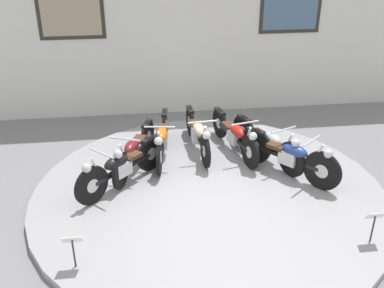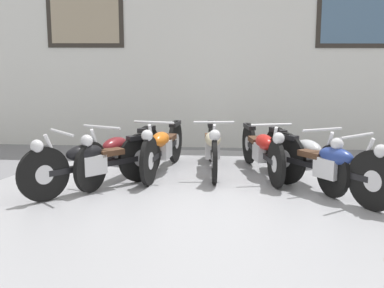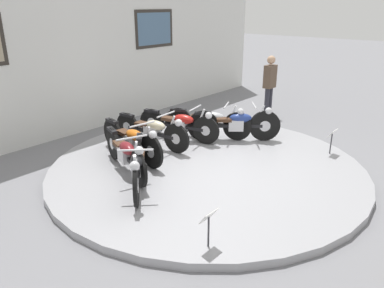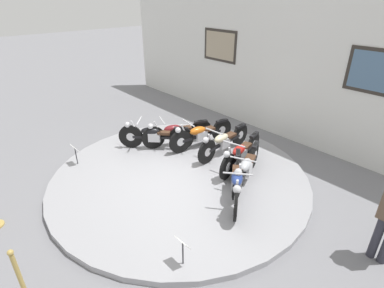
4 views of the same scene
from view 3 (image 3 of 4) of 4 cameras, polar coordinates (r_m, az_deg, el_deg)
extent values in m
plane|color=slate|center=(7.13, 2.21, -3.94)|extent=(60.00, 60.00, 0.00)
cylinder|color=#99999E|center=(7.10, 2.22, -3.49)|extent=(5.82, 5.82, 0.12)
cube|color=silver|center=(9.35, -17.04, 14.50)|extent=(14.00, 0.20, 4.21)
cube|color=#2D2823|center=(10.76, -5.74, 17.08)|extent=(1.40, 0.02, 1.00)
cube|color=slate|center=(10.76, -5.72, 17.08)|extent=(1.24, 0.02, 0.84)
cylinder|color=black|center=(5.61, -8.52, -6.26)|extent=(0.50, 0.49, 0.64)
cylinder|color=silver|center=(5.61, -8.52, -6.26)|extent=(0.21, 0.21, 0.23)
cylinder|color=black|center=(6.84, -7.92, -1.16)|extent=(0.50, 0.49, 0.64)
cylinder|color=silver|center=(6.84, -7.92, -1.16)|extent=(0.21, 0.21, 0.23)
cube|color=black|center=(6.22, -8.19, -3.46)|extent=(0.93, 0.93, 0.07)
cube|color=silver|center=(6.17, -8.22, -3.44)|extent=(0.37, 0.37, 0.24)
ellipsoid|color=black|center=(6.02, -8.34, -2.43)|extent=(0.50, 0.49, 0.20)
cube|color=#472D1E|center=(6.37, -8.16, -1.50)|extent=(0.37, 0.37, 0.07)
cube|color=black|center=(6.74, -8.04, 1.00)|extent=(0.33, 0.32, 0.06)
cylinder|color=silver|center=(5.66, -8.55, -3.78)|extent=(0.21, 0.21, 0.54)
cylinder|color=silver|center=(5.66, -8.63, -0.92)|extent=(0.40, 0.41, 0.03)
sphere|color=silver|center=(5.41, -8.74, -3.33)|extent=(0.15, 0.15, 0.15)
cylinder|color=black|center=(6.16, -8.10, -3.78)|extent=(0.28, 0.60, 0.63)
cylinder|color=silver|center=(6.16, -8.10, -3.78)|extent=(0.14, 0.23, 0.22)
cylinder|color=black|center=(7.35, -11.94, 0.07)|extent=(0.28, 0.60, 0.63)
cylinder|color=silver|center=(7.35, -11.94, 0.07)|extent=(0.14, 0.23, 0.22)
cube|color=black|center=(6.75, -10.19, -1.68)|extent=(0.51, 1.18, 0.07)
cube|color=silver|center=(6.71, -10.09, -1.64)|extent=(0.30, 0.37, 0.24)
ellipsoid|color=maroon|center=(6.56, -9.89, -0.64)|extent=(0.38, 0.53, 0.20)
cube|color=#472D1E|center=(6.90, -10.87, 0.00)|extent=(0.30, 0.37, 0.07)
cube|color=black|center=(7.27, -12.10, 2.04)|extent=(0.22, 0.37, 0.06)
cylinder|color=silver|center=(6.21, -8.70, -1.60)|extent=(0.13, 0.25, 0.54)
cylinder|color=silver|center=(6.22, -9.18, 0.95)|extent=(0.52, 0.22, 0.03)
sphere|color=silver|center=(5.98, -8.06, -1.02)|extent=(0.15, 0.15, 0.15)
cylinder|color=black|center=(6.83, -6.18, -1.16)|extent=(0.14, 0.64, 0.64)
cylinder|color=silver|center=(6.83, -6.18, -1.16)|extent=(0.10, 0.23, 0.22)
cylinder|color=black|center=(7.90, -11.97, 1.56)|extent=(0.14, 0.64, 0.64)
cylinder|color=silver|center=(7.90, -11.97, 1.56)|extent=(0.10, 0.23, 0.22)
cube|color=black|center=(7.35, -9.29, 0.30)|extent=(0.25, 1.24, 0.07)
cube|color=silver|center=(7.31, -9.13, 0.37)|extent=(0.24, 0.35, 0.24)
ellipsoid|color=#D16619|center=(7.18, -8.76, 1.36)|extent=(0.29, 0.51, 0.20)
cube|color=#472D1E|center=(7.48, -10.27, 1.74)|extent=(0.24, 0.35, 0.07)
cube|color=black|center=(7.82, -12.11, 3.43)|extent=(0.15, 0.37, 0.06)
cylinder|color=silver|center=(6.87, -6.98, 0.73)|extent=(0.08, 0.25, 0.54)
cylinder|color=silver|center=(6.87, -7.59, 3.00)|extent=(0.54, 0.11, 0.03)
sphere|color=silver|center=(6.66, -5.99, 1.41)|extent=(0.15, 0.15, 0.15)
cylinder|color=black|center=(7.49, -2.40, 0.84)|extent=(0.10, 0.61, 0.61)
cylinder|color=silver|center=(7.49, -2.40, 0.84)|extent=(0.08, 0.22, 0.21)
cylinder|color=black|center=(8.34, -9.78, 2.64)|extent=(0.10, 0.61, 0.61)
cylinder|color=silver|center=(8.34, -9.78, 2.64)|extent=(0.08, 0.22, 0.21)
cube|color=black|center=(7.90, -6.28, 1.79)|extent=(0.17, 1.24, 0.07)
cube|color=silver|center=(7.86, -6.07, 1.87)|extent=(0.23, 0.34, 0.24)
ellipsoid|color=beige|center=(7.75, -5.56, 2.86)|extent=(0.26, 0.50, 0.20)
cube|color=#472D1E|center=(7.99, -7.51, 3.03)|extent=(0.23, 0.34, 0.07)
cube|color=black|center=(8.26, -9.89, 4.35)|extent=(0.13, 0.37, 0.06)
cylinder|color=silver|center=(7.51, -3.32, 2.49)|extent=(0.06, 0.25, 0.54)
cylinder|color=silver|center=(7.50, -4.01, 4.53)|extent=(0.54, 0.08, 0.03)
sphere|color=silver|center=(7.34, -2.06, 3.24)|extent=(0.15, 0.15, 0.15)
cylinder|color=black|center=(7.97, 2.13, 2.08)|extent=(0.19, 0.60, 0.61)
cylinder|color=silver|center=(7.97, 2.13, 2.08)|extent=(0.11, 0.22, 0.21)
cylinder|color=black|center=(8.59, -6.10, 3.35)|extent=(0.19, 0.60, 0.61)
cylinder|color=silver|center=(8.59, -6.10, 3.35)|extent=(0.11, 0.22, 0.21)
cube|color=black|center=(8.26, -2.14, 2.75)|extent=(0.35, 1.22, 0.07)
cube|color=silver|center=(8.24, -1.90, 2.84)|extent=(0.27, 0.36, 0.24)
ellipsoid|color=red|center=(8.14, -1.29, 3.82)|extent=(0.32, 0.52, 0.20)
cube|color=#472D1E|center=(8.32, -3.48, 3.87)|extent=(0.27, 0.36, 0.07)
cube|color=black|center=(8.52, -6.17, 5.01)|extent=(0.18, 0.37, 0.06)
cylinder|color=silver|center=(7.97, 1.17, 3.60)|extent=(0.10, 0.25, 0.54)
cylinder|color=silver|center=(7.94, 0.48, 5.49)|extent=(0.53, 0.16, 0.03)
sphere|color=silver|center=(7.85, 2.56, 4.37)|extent=(0.15, 0.15, 0.15)
cylinder|color=black|center=(8.26, 6.89, 2.68)|extent=(0.31, 0.60, 0.63)
cylinder|color=silver|center=(8.26, 6.89, 2.68)|extent=(0.15, 0.23, 0.22)
cylinder|color=black|center=(8.55, -2.08, 3.45)|extent=(0.31, 0.60, 0.63)
cylinder|color=silver|center=(8.55, -2.08, 3.45)|extent=(0.15, 0.23, 0.22)
cube|color=black|center=(8.38, 2.33, 3.08)|extent=(0.57, 1.16, 0.07)
cube|color=silver|center=(8.36, 2.60, 3.19)|extent=(0.31, 0.37, 0.24)
ellipsoid|color=#B2B5BA|center=(8.29, 3.29, 4.19)|extent=(0.40, 0.53, 0.20)
cube|color=#472D1E|center=(8.39, 0.88, 4.12)|extent=(0.31, 0.37, 0.07)
cube|color=black|center=(8.47, -2.11, 5.18)|extent=(0.24, 0.37, 0.06)
cylinder|color=silver|center=(8.22, 5.93, 4.10)|extent=(0.14, 0.25, 0.54)
cylinder|color=silver|center=(8.17, 5.24, 5.91)|extent=(0.51, 0.25, 0.03)
sphere|color=silver|center=(8.15, 7.41, 4.92)|extent=(0.15, 0.15, 0.15)
cylinder|color=black|center=(8.31, 11.03, 2.73)|extent=(0.47, 0.56, 0.68)
cylinder|color=silver|center=(8.31, 11.03, 2.73)|extent=(0.20, 0.22, 0.24)
cylinder|color=black|center=(8.17, 1.67, 2.79)|extent=(0.47, 0.56, 0.68)
cylinder|color=silver|center=(8.17, 1.67, 2.79)|extent=(0.20, 0.22, 0.24)
cube|color=black|center=(8.21, 6.39, 2.77)|extent=(0.85, 1.00, 0.07)
cube|color=silver|center=(8.21, 6.68, 2.90)|extent=(0.36, 0.37, 0.24)
ellipsoid|color=navy|center=(8.18, 7.42, 3.96)|extent=(0.48, 0.51, 0.20)
cube|color=#472D1E|center=(8.15, 4.89, 3.71)|extent=(0.36, 0.37, 0.07)
cube|color=black|center=(8.08, 1.70, 4.73)|extent=(0.31, 0.34, 0.06)
cylinder|color=silver|center=(8.23, 10.10, 4.06)|extent=(0.19, 0.22, 0.54)
cylinder|color=silver|center=(8.14, 9.47, 5.83)|extent=(0.44, 0.37, 0.03)
sphere|color=silver|center=(8.23, 11.60, 4.98)|extent=(0.15, 0.15, 0.15)
cylinder|color=#333338|center=(4.72, 2.53, -13.23)|extent=(0.02, 0.02, 0.42)
cube|color=white|center=(4.60, 2.57, -10.90)|extent=(0.26, 0.11, 0.15)
cylinder|color=#333338|center=(7.98, 20.41, 0.05)|extent=(0.02, 0.02, 0.42)
cube|color=white|center=(7.91, 20.61, 1.57)|extent=(0.26, 0.11, 0.15)
cylinder|color=#2D2D38|center=(10.53, 11.32, 6.18)|extent=(0.13, 0.13, 0.81)
cylinder|color=#2D2D38|center=(10.67, 11.74, 6.33)|extent=(0.13, 0.13, 0.81)
cube|color=brown|center=(10.45, 11.81, 10.03)|extent=(0.36, 0.22, 0.61)
sphere|color=tan|center=(10.38, 11.99, 12.44)|extent=(0.22, 0.22, 0.22)
camera|label=1|loc=(4.80, 75.37, 20.74)|focal=42.00mm
camera|label=2|loc=(5.89, 58.73, 1.07)|focal=50.00mm
camera|label=4|loc=(9.76, 41.44, 21.39)|focal=28.00mm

